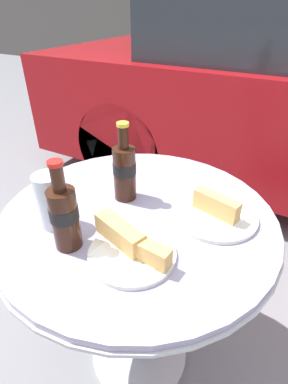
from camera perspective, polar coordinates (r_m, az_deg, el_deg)
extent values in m
plane|color=slate|center=(1.44, -0.87, -28.36)|extent=(30.00, 30.00, 0.00)
cylinder|color=#B7B7BC|center=(1.43, -0.87, -28.16)|extent=(0.39, 0.39, 0.02)
cylinder|color=#B7B7BC|center=(1.13, -1.03, -19.26)|extent=(0.08, 0.08, 0.70)
cylinder|color=#B7B7BC|center=(0.88, -1.25, -5.33)|extent=(0.80, 0.80, 0.01)
cylinder|color=#9E93B2|center=(0.87, -1.26, -4.55)|extent=(0.79, 0.79, 0.02)
cylinder|color=#33190F|center=(0.89, -3.70, 3.47)|extent=(0.07, 0.07, 0.16)
cylinder|color=black|center=(0.88, -3.75, 4.58)|extent=(0.07, 0.07, 0.04)
cylinder|color=#33190F|center=(0.84, -3.98, 10.31)|extent=(0.03, 0.03, 0.07)
cylinder|color=gold|center=(0.83, -4.08, 12.74)|extent=(0.03, 0.03, 0.01)
cylinder|color=#33190F|center=(0.74, -14.81, -5.03)|extent=(0.07, 0.07, 0.16)
cylinder|color=black|center=(0.73, -15.02, -3.83)|extent=(0.07, 0.07, 0.04)
cylinder|color=#33190F|center=(0.68, -16.13, 2.52)|extent=(0.03, 0.03, 0.06)
cylinder|color=red|center=(0.66, -16.62, 5.30)|extent=(0.03, 0.03, 0.01)
cylinder|color=silver|center=(0.83, -17.13, -2.57)|extent=(0.07, 0.07, 0.12)
cylinder|color=silver|center=(0.82, -17.32, -1.61)|extent=(0.07, 0.07, 0.15)
cylinder|color=silver|center=(0.87, 13.34, -4.28)|extent=(0.24, 0.24, 0.01)
cube|color=white|center=(0.87, 13.40, -3.91)|extent=(0.19, 0.19, 0.00)
cube|color=tan|center=(0.85, 13.59, -2.38)|extent=(0.14, 0.07, 0.06)
cylinder|color=silver|center=(0.73, -2.28, -11.64)|extent=(0.21, 0.21, 0.01)
cube|color=white|center=(0.73, -2.29, -11.25)|extent=(0.17, 0.17, 0.00)
cube|color=tan|center=(0.74, -4.67, -7.74)|extent=(0.15, 0.09, 0.05)
cube|color=tan|center=(0.70, 0.38, -11.04)|extent=(0.13, 0.05, 0.05)
cylinder|color=black|center=(3.54, 9.80, 17.37)|extent=(0.68, 0.21, 0.68)
cylinder|color=black|center=(2.26, -3.91, 8.74)|extent=(0.68, 0.21, 0.68)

